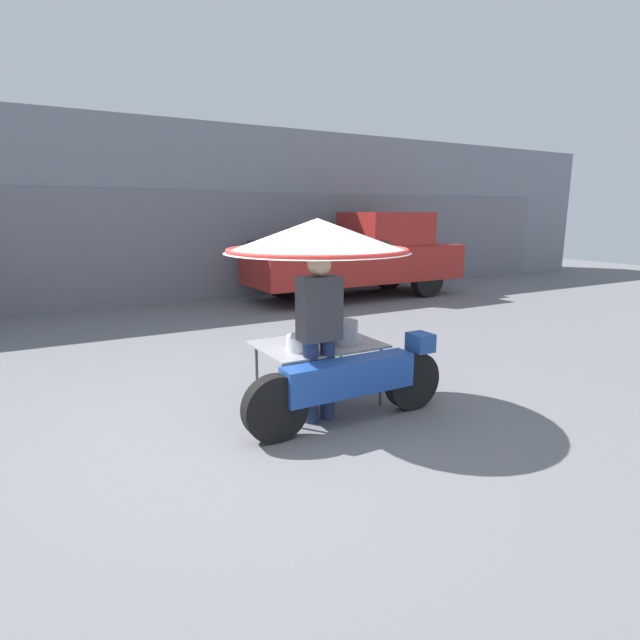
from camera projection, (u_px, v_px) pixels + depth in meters
name	position (u px, v px, depth m)	size (l,w,h in m)	color
ground_plane	(282.00, 423.00, 4.65)	(36.00, 36.00, 0.00)	slate
shopfront_building	(128.00, 214.00, 11.08)	(28.00, 2.06, 3.86)	gray
vendor_motorcycle_cart	(322.00, 264.00, 4.80)	(2.07, 1.81, 1.87)	black
vendor_person	(319.00, 329.00, 4.55)	(0.38, 0.22, 1.58)	navy
pickup_truck	(361.00, 256.00, 11.51)	(5.05, 1.77, 1.95)	black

